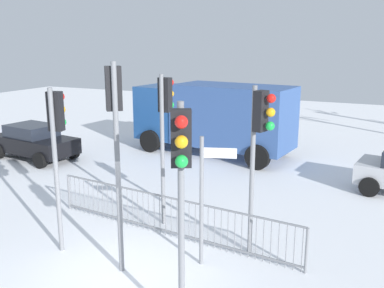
{
  "coord_description": "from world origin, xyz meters",
  "views": [
    {
      "loc": [
        4.9,
        -6.83,
        4.9
      ],
      "look_at": [
        0.33,
        2.88,
        2.33
      ],
      "focal_mm": 40.28,
      "sensor_mm": 36.0,
      "label": 1
    }
  ],
  "objects": [
    {
      "name": "delivery_truck",
      "position": [
        -2.14,
        10.43,
        1.74
      ],
      "size": [
        7.28,
        3.43,
        3.1
      ],
      "rotation": [
        0.0,
        0.0,
        3.02
      ],
      "color": "#33518C",
      "rests_on": "ground"
    },
    {
      "name": "traffic_light_mid_right",
      "position": [
        -0.23,
        0.36,
        3.31
      ],
      "size": [
        0.46,
        0.48,
        4.52
      ],
      "rotation": [
        0.0,
        0.0,
        0.72
      ],
      "color": "slate",
      "rests_on": "ground"
    },
    {
      "name": "traffic_light_foreground_left",
      "position": [
        -2.01,
        0.58,
        2.86
      ],
      "size": [
        0.36,
        0.56,
        3.9
      ],
      "rotation": [
        0.0,
        0.0,
        0.2
      ],
      "color": "slate",
      "rests_on": "ground"
    },
    {
      "name": "pedestrian_guard_railing",
      "position": [
        -0.02,
        2.21,
        0.55
      ],
      "size": [
        7.17,
        0.8,
        1.07
      ],
      "rotation": [
        0.0,
        0.0,
        -0.1
      ],
      "color": "slate",
      "rests_on": "ground"
    },
    {
      "name": "car_black_trailing",
      "position": [
        -8.77,
        6.44,
        0.77
      ],
      "size": [
        3.98,
        2.32,
        1.47
      ],
      "rotation": [
        0.0,
        0.0,
        -0.13
      ],
      "color": "black",
      "rests_on": "ground"
    },
    {
      "name": "direction_sign_post",
      "position": [
        1.38,
        1.28,
        1.66
      ],
      "size": [
        0.76,
        0.29,
        2.95
      ],
      "rotation": [
        0.0,
        0.0,
        0.32
      ],
      "color": "slate",
      "rests_on": "ground"
    },
    {
      "name": "traffic_light_rear_right",
      "position": [
        2.0,
        -1.06,
        2.93
      ],
      "size": [
        0.41,
        0.52,
        4.0
      ],
      "rotation": [
        0.0,
        0.0,
        3.63
      ],
      "color": "slate",
      "rests_on": "ground"
    },
    {
      "name": "traffic_light_mid_left",
      "position": [
        2.28,
        2.24,
        2.91
      ],
      "size": [
        0.56,
        0.37,
        3.96
      ],
      "rotation": [
        0.0,
        0.0,
        4.45
      ],
      "color": "slate",
      "rests_on": "ground"
    },
    {
      "name": "traffic_light_foreground_right",
      "position": [
        -0.51,
        3.0,
        3.0
      ],
      "size": [
        0.34,
        0.57,
        4.09
      ],
      "rotation": [
        0.0,
        0.0,
        6.2
      ],
      "color": "slate",
      "rests_on": "ground"
    },
    {
      "name": "ground_plane",
      "position": [
        0.0,
        0.0,
        0.0
      ],
      "size": [
        60.0,
        60.0,
        0.0
      ],
      "primitive_type": "plane",
      "color": "white"
    }
  ]
}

